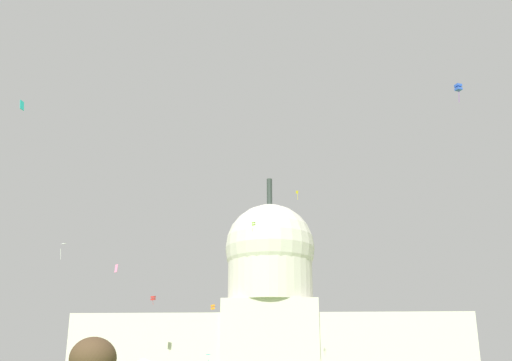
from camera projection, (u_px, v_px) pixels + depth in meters
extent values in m
cube|color=beige|center=(174.00, 353.00, 188.01)|extent=(60.64, 21.90, 22.27)
cube|color=beige|center=(369.00, 352.00, 185.35)|extent=(60.64, 21.90, 22.27)
cube|color=beige|center=(271.00, 345.00, 187.34)|extent=(29.39, 24.09, 26.48)
cylinder|color=beige|center=(270.00, 275.00, 194.25)|extent=(27.24, 27.24, 17.44)
sphere|color=beige|center=(270.00, 249.00, 196.99)|extent=(29.19, 29.19, 29.19)
cylinder|color=#2D3833|center=(269.00, 192.00, 203.06)|extent=(1.80, 1.80, 9.40)
ellipsoid|color=#4C3823|center=(93.00, 358.00, 117.50)|extent=(13.10, 13.14, 8.26)
cube|color=#8CD133|center=(254.00, 225.00, 142.94)|extent=(0.91, 0.94, 0.47)
cube|color=#8CD133|center=(254.00, 223.00, 143.09)|extent=(0.91, 0.94, 0.47)
cylinder|color=#8CD133|center=(253.00, 228.00, 142.67)|extent=(0.27, 0.15, 1.44)
cube|color=blue|center=(458.00, 89.00, 115.32)|extent=(1.42, 1.42, 0.51)
cube|color=blue|center=(458.00, 86.00, 115.55)|extent=(1.42, 1.42, 0.51)
cylinder|color=purple|center=(459.00, 96.00, 114.86)|extent=(0.22, 0.28, 2.47)
cube|color=pink|center=(116.00, 268.00, 100.83)|extent=(0.55, 0.63, 1.44)
cube|color=orange|center=(213.00, 309.00, 159.36)|extent=(1.19, 1.13, 0.62)
cube|color=orange|center=(213.00, 306.00, 159.59)|extent=(1.19, 1.13, 0.62)
cube|color=teal|center=(22.00, 105.00, 71.08)|extent=(0.61, 0.93, 1.43)
cube|color=red|center=(153.00, 299.00, 168.96)|extent=(1.34, 1.39, 0.69)
cube|color=red|center=(153.00, 297.00, 169.16)|extent=(1.34, 1.39, 0.69)
cylinder|color=red|center=(153.00, 303.00, 168.67)|extent=(0.24, 0.16, 1.39)
cube|color=yellow|center=(297.00, 192.00, 149.39)|extent=(0.59, 0.54, 0.78)
cylinder|color=yellow|center=(298.00, 197.00, 149.01)|extent=(0.11, 0.12, 1.66)
pyramid|color=white|center=(61.00, 246.00, 114.04)|extent=(1.32, 1.15, 0.34)
cylinder|color=white|center=(61.00, 254.00, 113.90)|extent=(0.24, 0.29, 2.06)
pyramid|color=#33BCDB|center=(207.00, 356.00, 138.69)|extent=(1.36, 1.45, 0.19)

